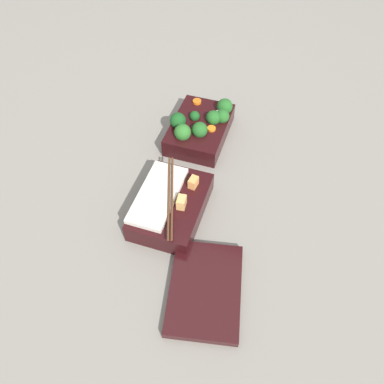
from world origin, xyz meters
The scene contains 4 objects.
ground_plane centered at (0.00, 0.00, 0.00)m, with size 3.00×3.00×0.00m, color gray.
bento_tray_vegetable centered at (-0.15, 0.01, 0.03)m, with size 0.21×0.15×0.08m.
bento_tray_rice centered at (0.12, 0.02, 0.03)m, with size 0.22×0.14×0.08m.
bento_lid centered at (0.28, 0.15, 0.01)m, with size 0.20×0.14×0.02m, color black.
Camera 1 is at (0.58, 0.23, 0.71)m, focal length 35.00 mm.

